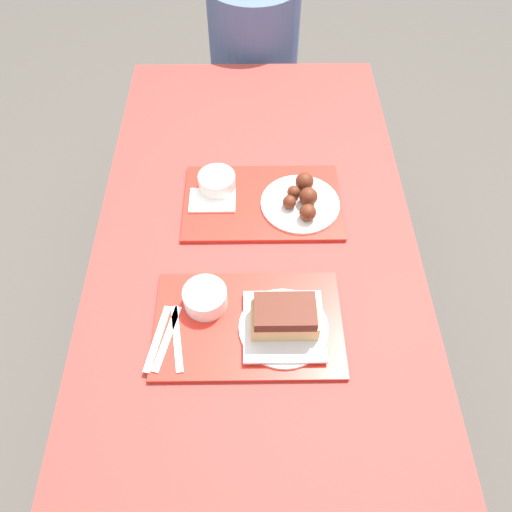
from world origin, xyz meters
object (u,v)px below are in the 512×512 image
Objects in this scene: tray_near at (248,324)px; bowl_coleslaw_near at (205,297)px; bowl_coleslaw_far at (217,181)px; wings_plate_far at (302,199)px; brisket_sandwich_plate at (284,321)px; person_seated_across at (254,41)px; tray_far at (262,202)px.

bowl_coleslaw_near is (-0.10, 0.05, 0.03)m from tray_near.
bowl_coleslaw_far is 0.47× the size of wings_plate_far.
bowl_coleslaw_far is (-0.17, 0.45, -0.01)m from brisket_sandwich_plate.
bowl_coleslaw_far is (0.01, 0.38, 0.00)m from bowl_coleslaw_near.
tray_near is 4.23× the size of bowl_coleslaw_far.
person_seated_across is (0.13, 1.25, -0.08)m from bowl_coleslaw_near.
person_seated_across reaches higher than tray_near.
brisket_sandwich_plate reaches higher than bowl_coleslaw_near.
bowl_coleslaw_near reaches higher than tray_far.
brisket_sandwich_plate is at bearing -20.89° from bowl_coleslaw_near.
brisket_sandwich_plate reaches higher than bowl_coleslaw_far.
tray_near is 0.41m from wings_plate_far.
wings_plate_far is (0.07, 0.39, -0.02)m from brisket_sandwich_plate.
bowl_coleslaw_near is at bearing -95.82° from person_seated_across.
bowl_coleslaw_near is (-0.14, -0.33, 0.03)m from tray_far.
tray_near is at bearing 169.64° from brisket_sandwich_plate.
tray_near is at bearing -111.77° from wings_plate_far.
bowl_coleslaw_near is 0.20m from brisket_sandwich_plate.
brisket_sandwich_plate is at bearing -84.22° from tray_far.
wings_plate_far reaches higher than tray_far.
wings_plate_far is (0.15, 0.38, 0.03)m from tray_near.
bowl_coleslaw_far reaches higher than tray_near.
brisket_sandwich_plate is at bearing -87.57° from person_seated_across.
person_seated_across is at bearing 82.59° from bowl_coleslaw_far.
tray_far is 2.01× the size of wings_plate_far.
tray_far is 0.66× the size of person_seated_across.
person_seated_across reaches higher than bowl_coleslaw_near.
bowl_coleslaw_near is 0.41m from wings_plate_far.
brisket_sandwich_plate reaches higher than tray_far.
wings_plate_far reaches higher than bowl_coleslaw_near.
tray_near is at bearing -91.15° from person_seated_across.
tray_far is (0.04, 0.39, 0.00)m from tray_near.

